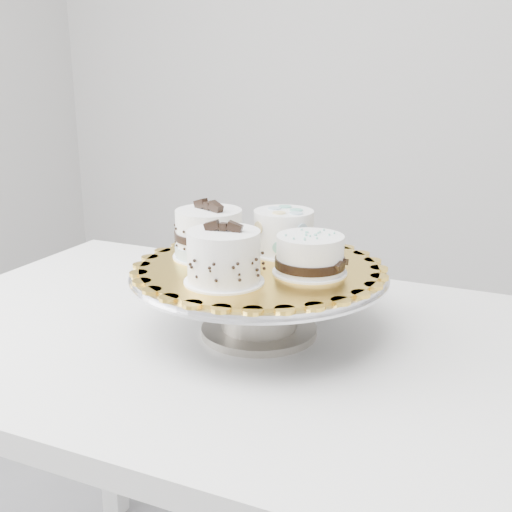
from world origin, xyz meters
The scene contains 7 objects.
table centered at (0.13, 0.11, 0.66)m, with size 1.18×0.83×0.75m.
cake_stand centered at (0.18, 0.13, 0.83)m, with size 0.41×0.41×0.11m.
cake_board centered at (0.18, 0.13, 0.86)m, with size 0.37×0.37×0.01m, color gold.
cake_swirl centered at (0.17, 0.03, 0.90)m, with size 0.13×0.13×0.09m.
cake_banded centered at (0.08, 0.13, 0.90)m, with size 0.14×0.14×0.10m.
cake_dots centered at (0.18, 0.21, 0.90)m, with size 0.12×0.12×0.07m.
cake_ribbon centered at (0.26, 0.13, 0.89)m, with size 0.12×0.11×0.06m.
Camera 1 is at (0.63, -0.72, 1.17)m, focal length 45.00 mm.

